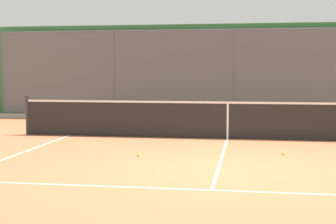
% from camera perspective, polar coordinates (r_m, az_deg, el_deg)
% --- Properties ---
extents(ground_plane, '(60.00, 60.00, 0.00)m').
position_cam_1_polar(ground_plane, '(9.13, 5.65, -6.45)').
color(ground_plane, '#B76B42').
extents(court_line_markings, '(8.58, 10.42, 0.01)m').
position_cam_1_polar(court_line_markings, '(7.28, 4.76, -9.30)').
color(court_line_markings, white).
rests_on(court_line_markings, ground).
extents(fence_backdrop, '(20.28, 1.37, 3.41)m').
position_cam_1_polar(fence_backdrop, '(18.58, 7.44, 4.44)').
color(fence_backdrop, '#565B60').
rests_on(fence_backdrop, ground).
extents(tennis_net, '(11.03, 0.09, 1.07)m').
position_cam_1_polar(tennis_net, '(13.14, 6.73, -0.87)').
color(tennis_net, '#2D2D2D').
rests_on(tennis_net, ground).
extents(tennis_ball_mid_court, '(0.07, 0.07, 0.07)m').
position_cam_1_polar(tennis_ball_mid_court, '(10.48, -3.32, -4.80)').
color(tennis_ball_mid_court, '#D6E042').
rests_on(tennis_ball_mid_court, ground).
extents(tennis_ball_near_net, '(0.07, 0.07, 0.07)m').
position_cam_1_polar(tennis_ball_near_net, '(10.90, 12.86, -4.55)').
color(tennis_ball_near_net, '#D6E042').
rests_on(tennis_ball_near_net, ground).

